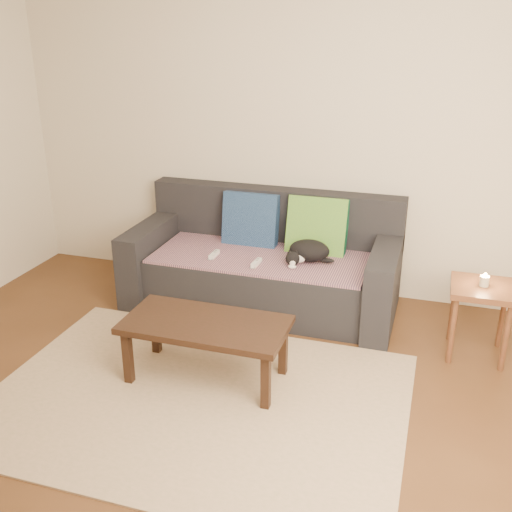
# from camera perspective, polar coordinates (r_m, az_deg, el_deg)

# --- Properties ---
(ground) EXTENTS (4.50, 4.50, 0.00)m
(ground) POSITION_cam_1_polar(r_m,az_deg,el_deg) (3.65, -6.65, -14.75)
(ground) COLOR brown
(ground) RESTS_ON ground
(back_wall) EXTENTS (4.50, 0.04, 2.60)m
(back_wall) POSITION_cam_1_polar(r_m,az_deg,el_deg) (4.90, 2.30, 11.59)
(back_wall) COLOR beige
(back_wall) RESTS_ON ground
(sofa) EXTENTS (2.10, 0.94, 0.87)m
(sofa) POSITION_cam_1_polar(r_m,az_deg,el_deg) (4.78, 0.77, -1.05)
(sofa) COLOR #232328
(sofa) RESTS_ON ground
(throw_blanket) EXTENTS (1.66, 0.74, 0.02)m
(throw_blanket) POSITION_cam_1_polar(r_m,az_deg,el_deg) (4.66, 0.45, -0.09)
(throw_blanket) COLOR #3C284B
(throw_blanket) RESTS_ON sofa
(cushion_navy) EXTENTS (0.45, 0.19, 0.46)m
(cushion_navy) POSITION_cam_1_polar(r_m,az_deg,el_deg) (4.87, -0.52, 3.40)
(cushion_navy) COLOR #12284E
(cushion_navy) RESTS_ON throw_blanket
(cushion_green) EXTENTS (0.47, 0.24, 0.48)m
(cushion_green) POSITION_cam_1_polar(r_m,az_deg,el_deg) (4.73, 5.84, 2.75)
(cushion_green) COLOR #0D5937
(cushion_green) RESTS_ON throw_blanket
(cat) EXTENTS (0.39, 0.37, 0.16)m
(cat) POSITION_cam_1_polar(r_m,az_deg,el_deg) (4.54, 4.97, 0.44)
(cat) COLOR black
(cat) RESTS_ON throw_blanket
(wii_remote_a) EXTENTS (0.04, 0.15, 0.03)m
(wii_remote_a) POSITION_cam_1_polar(r_m,az_deg,el_deg) (4.65, -4.01, 0.16)
(wii_remote_a) COLOR white
(wii_remote_a) RESTS_ON throw_blanket
(wii_remote_b) EXTENTS (0.05, 0.15, 0.03)m
(wii_remote_b) POSITION_cam_1_polar(r_m,az_deg,el_deg) (4.48, 0.04, -0.65)
(wii_remote_b) COLOR white
(wii_remote_b) RESTS_ON throw_blanket
(side_table) EXTENTS (0.41, 0.41, 0.51)m
(side_table) POSITION_cam_1_polar(r_m,az_deg,el_deg) (4.26, 20.70, -3.79)
(side_table) COLOR brown
(side_table) RESTS_ON ground
(candle) EXTENTS (0.06, 0.06, 0.09)m
(candle) POSITION_cam_1_polar(r_m,az_deg,el_deg) (4.21, 20.93, -2.21)
(candle) COLOR beige
(candle) RESTS_ON side_table
(rug) EXTENTS (2.50, 1.80, 0.01)m
(rug) POSITION_cam_1_polar(r_m,az_deg,el_deg) (3.75, -5.71, -13.40)
(rug) COLOR tan
(rug) RESTS_ON ground
(coffee_table) EXTENTS (1.02, 0.51, 0.41)m
(coffee_table) POSITION_cam_1_polar(r_m,az_deg,el_deg) (3.76, -4.82, -6.96)
(coffee_table) COLOR black
(coffee_table) RESTS_ON rug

